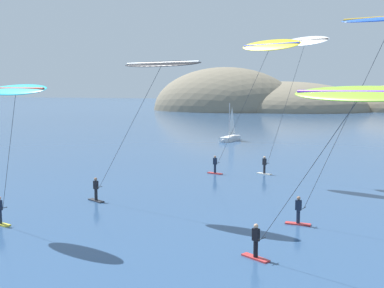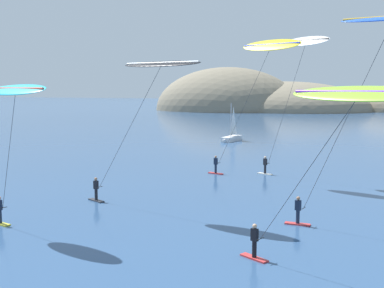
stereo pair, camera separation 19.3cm
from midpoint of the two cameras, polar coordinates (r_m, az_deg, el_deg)
headland_island at (r=170.52m, az=16.81°, el=3.79°), size 134.93×49.92×29.69m
sailboat_near at (r=72.43m, az=4.70°, el=0.85°), size 2.20×5.97×5.70m
kitesurfer_yellow at (r=41.75m, az=9.03°, el=10.46°), size 8.97×4.03×12.18m
kitesurfer_blue at (r=27.45m, az=22.04°, el=11.74°), size 8.19×2.60×11.93m
kitesurfer_white at (r=42.77m, az=13.01°, el=10.31°), size 6.65×3.88×12.47m
kitesurfer_cyan at (r=28.39m, az=-20.14°, el=4.95°), size 5.48×3.00×8.35m
kitesurfer_black at (r=30.87m, az=-4.12°, el=8.22°), size 9.45×3.25×9.84m
kitesurfer_lime at (r=19.78m, az=18.40°, el=4.12°), size 8.09×4.72×8.25m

